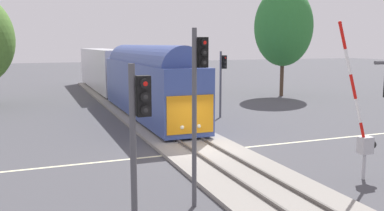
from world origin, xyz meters
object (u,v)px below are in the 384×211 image
commuter_train (122,73)px  traffic_signal_far_side (222,73)px  traffic_signal_median (198,90)px  traffic_signal_near_left (139,132)px  maple_right_background (283,27)px  crossing_gate_near (363,132)px

commuter_train → traffic_signal_far_side: 12.35m
commuter_train → traffic_signal_median: bearing=-96.3°
traffic_signal_near_left → maple_right_background: maple_right_background is taller
crossing_gate_near → maple_right_background: (12.52, 24.93, 5.31)m
traffic_signal_median → traffic_signal_near_left: traffic_signal_median is taller
traffic_signal_near_left → maple_right_background: (22.59, 28.02, 3.92)m
commuter_train → traffic_signal_median: size_ratio=6.48×
traffic_signal_median → traffic_signal_near_left: 4.06m
crossing_gate_near → traffic_signal_median: crossing_gate_near is taller
commuter_train → maple_right_background: size_ratio=3.43×
crossing_gate_near → traffic_signal_near_left: size_ratio=1.26×
traffic_signal_median → maple_right_background: maple_right_background is taller
maple_right_background → traffic_signal_far_side: bearing=-140.3°
traffic_signal_far_side → maple_right_background: (11.60, 9.63, 3.98)m
traffic_signal_median → traffic_signal_near_left: (-2.75, -2.92, -0.64)m
commuter_train → maple_right_background: bearing=-5.1°
crossing_gate_near → maple_right_background: size_ratio=0.56×
crossing_gate_near → traffic_signal_near_left: bearing=-163.0°
traffic_signal_far_side → maple_right_background: size_ratio=0.44×
crossing_gate_near → commuter_train: bearing=99.4°
traffic_signal_near_left → traffic_signal_far_side: traffic_signal_near_left is taller
traffic_signal_far_side → traffic_signal_near_left: bearing=-120.9°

